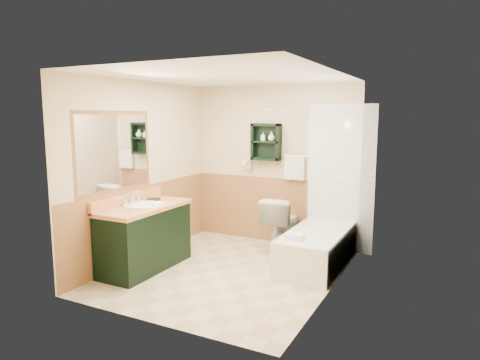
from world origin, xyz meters
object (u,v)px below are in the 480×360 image
object	(u,v)px
vanity	(145,237)
soap_bottle_b	(271,137)
soap_bottle_a	(263,139)
vanity_book	(146,192)
wall_shelf	(266,142)
bathtub	(317,248)
hair_dryer	(249,164)
toilet	(281,223)

from	to	relation	value
vanity	soap_bottle_b	size ratio (longest dim) A/B	9.51
vanity	soap_bottle_b	world-z (taller)	soap_bottle_b
vanity	soap_bottle_a	distance (m)	2.29
vanity	vanity_book	distance (m)	0.61
vanity	soap_bottle_a	size ratio (longest dim) A/B	10.25
wall_shelf	vanity_book	distance (m)	1.95
vanity	wall_shelf	bearing A→B (deg)	63.17
bathtub	soap_bottle_a	bearing A→B (deg)	147.83
wall_shelf	soap_bottle_b	world-z (taller)	wall_shelf
vanity_book	hair_dryer	bearing A→B (deg)	34.30
vanity	toilet	world-z (taller)	vanity
soap_bottle_a	soap_bottle_b	distance (m)	0.14
wall_shelf	vanity_book	xyz separation A→B (m)	(-1.06, -1.51, -0.61)
wall_shelf	soap_bottle_a	xyz separation A→B (m)	(-0.04, -0.01, 0.04)
hair_dryer	soap_bottle_a	size ratio (longest dim) A/B	1.90
wall_shelf	hair_dryer	xyz separation A→B (m)	(-0.30, 0.02, -0.35)
vanity	toilet	size ratio (longest dim) A/B	1.66
vanity	toilet	distance (m)	2.00
vanity_book	soap_bottle_a	xyz separation A→B (m)	(1.02, 1.51, 0.66)
vanity	bathtub	distance (m)	2.22
wall_shelf	soap_bottle_a	world-z (taller)	wall_shelf
hair_dryer	bathtub	xyz separation A→B (m)	(1.33, -0.70, -0.97)
wall_shelf	soap_bottle_a	size ratio (longest dim) A/B	4.36
vanity	vanity_book	xyz separation A→B (m)	(-0.17, 0.26, 0.53)
soap_bottle_b	vanity	bearing A→B (deg)	-119.20
bathtub	toilet	distance (m)	0.84
hair_dryer	vanity_book	size ratio (longest dim) A/B	1.04
vanity_book	soap_bottle_a	bearing A→B (deg)	26.63
soap_bottle_a	vanity	bearing A→B (deg)	-115.75
toilet	soap_bottle_b	size ratio (longest dim) A/B	5.74
bathtub	vanity_book	bearing A→B (deg)	-158.14
bathtub	soap_bottle_b	bearing A→B (deg)	144.24
toilet	vanity_book	world-z (taller)	vanity_book
vanity_book	soap_bottle_a	distance (m)	1.93
vanity_book	soap_bottle_b	bearing A→B (deg)	23.24
vanity	bathtub	world-z (taller)	vanity
vanity	soap_bottle_b	distance (m)	2.35
toilet	vanity_book	size ratio (longest dim) A/B	3.38
wall_shelf	soap_bottle_b	xyz separation A→B (m)	(0.09, -0.01, 0.07)
wall_shelf	vanity	size ratio (longest dim) A/B	0.43
soap_bottle_b	bathtub	bearing A→B (deg)	-35.76
bathtub	vanity_book	distance (m)	2.36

